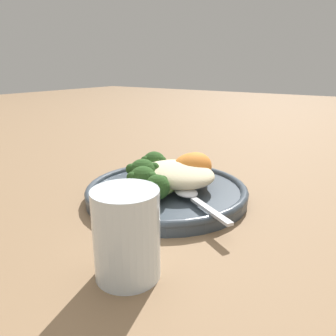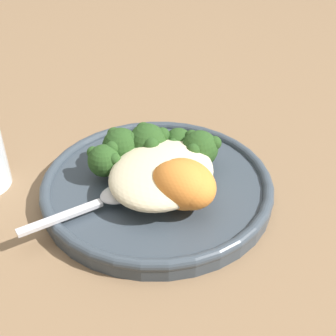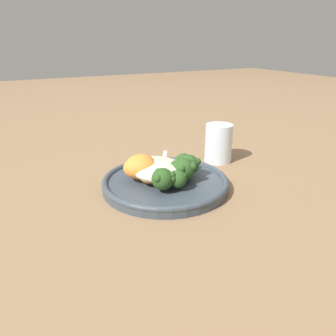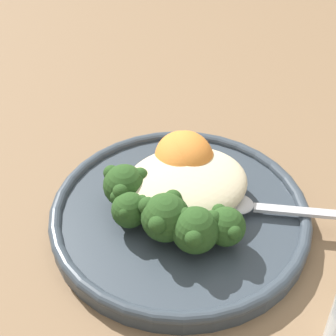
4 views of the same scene
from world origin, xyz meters
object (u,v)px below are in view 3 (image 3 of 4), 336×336
(broccoli_stalk_0, at_px, (161,177))
(water_glass, at_px, (219,143))
(broccoli_stalk_3, at_px, (186,165))
(broccoli_stalk_4, at_px, (177,164))
(broccoli_stalk_1, at_px, (172,178))
(broccoli_stalk_2, at_px, (180,169))
(spoon, at_px, (163,164))
(sweet_potato_chunk_0, at_px, (149,175))
(sweet_potato_chunk_2, at_px, (140,167))
(quinoa_mound, at_px, (158,169))
(plate, at_px, (163,183))
(sweet_potato_chunk_1, at_px, (141,166))

(broccoli_stalk_0, bearing_deg, water_glass, 136.58)
(broccoli_stalk_3, bearing_deg, water_glass, 52.66)
(broccoli_stalk_4, distance_m, water_glass, 0.15)
(broccoli_stalk_1, height_order, broccoli_stalk_3, broccoli_stalk_3)
(broccoli_stalk_2, relative_size, spoon, 0.73)
(broccoli_stalk_0, bearing_deg, sweet_potato_chunk_0, -133.07)
(broccoli_stalk_2, bearing_deg, broccoli_stalk_1, -97.19)
(broccoli_stalk_0, distance_m, broccoli_stalk_3, 0.07)
(broccoli_stalk_4, xyz_separation_m, spoon, (-0.04, -0.01, -0.01))
(broccoli_stalk_2, xyz_separation_m, water_glass, (-0.10, 0.16, 0.00))
(sweet_potato_chunk_2, bearing_deg, broccoli_stalk_1, 33.73)
(quinoa_mound, height_order, broccoli_stalk_3, broccoli_stalk_3)
(broccoli_stalk_2, relative_size, broccoli_stalk_4, 0.83)
(broccoli_stalk_0, distance_m, spoon, 0.10)
(sweet_potato_chunk_2, bearing_deg, broccoli_stalk_2, 57.02)
(broccoli_stalk_4, xyz_separation_m, water_glass, (-0.06, 0.14, 0.01))
(broccoli_stalk_4, height_order, sweet_potato_chunk_2, sweet_potato_chunk_2)
(plate, relative_size, sweet_potato_chunk_2, 3.76)
(quinoa_mound, xyz_separation_m, water_glass, (-0.07, 0.19, 0.01))
(spoon, bearing_deg, broccoli_stalk_4, -128.38)
(broccoli_stalk_2, bearing_deg, sweet_potato_chunk_2, -162.58)
(sweet_potato_chunk_2, bearing_deg, broccoli_stalk_3, 72.42)
(quinoa_mound, xyz_separation_m, broccoli_stalk_4, (-0.01, 0.05, -0.00))
(broccoli_stalk_4, relative_size, water_glass, 1.18)
(broccoli_stalk_4, bearing_deg, broccoli_stalk_0, -147.51)
(broccoli_stalk_2, xyz_separation_m, broccoli_stalk_4, (-0.04, 0.02, -0.01))
(quinoa_mound, relative_size, broccoli_stalk_2, 1.37)
(sweet_potato_chunk_0, relative_size, water_glass, 0.55)
(quinoa_mound, distance_m, broccoli_stalk_4, 0.05)
(broccoli_stalk_2, distance_m, spoon, 0.08)
(quinoa_mound, distance_m, sweet_potato_chunk_1, 0.03)
(quinoa_mound, height_order, broccoli_stalk_1, same)
(broccoli_stalk_0, xyz_separation_m, broccoli_stalk_4, (-0.05, 0.06, -0.00))
(broccoli_stalk_0, bearing_deg, broccoli_stalk_2, 120.92)
(sweet_potato_chunk_0, relative_size, sweet_potato_chunk_1, 0.80)
(broccoli_stalk_2, relative_size, sweet_potato_chunk_0, 1.76)
(broccoli_stalk_3, distance_m, broccoli_stalk_4, 0.03)
(sweet_potato_chunk_1, bearing_deg, broccoli_stalk_1, 30.12)
(sweet_potato_chunk_2, relative_size, water_glass, 0.73)
(sweet_potato_chunk_2, height_order, spoon, sweet_potato_chunk_2)
(broccoli_stalk_3, xyz_separation_m, sweet_potato_chunk_0, (-0.00, -0.08, -0.00))
(water_glass, bearing_deg, broccoli_stalk_4, -68.55)
(broccoli_stalk_0, distance_m, sweet_potato_chunk_2, 0.06)
(broccoli_stalk_4, relative_size, sweet_potato_chunk_1, 1.71)
(broccoli_stalk_2, height_order, spoon, broccoli_stalk_2)
(broccoli_stalk_2, height_order, sweet_potato_chunk_2, same)
(broccoli_stalk_3, xyz_separation_m, broccoli_stalk_4, (-0.03, -0.01, -0.00))
(plate, distance_m, sweet_potato_chunk_0, 0.04)
(broccoli_stalk_3, distance_m, spoon, 0.07)
(sweet_potato_chunk_0, xyz_separation_m, sweet_potato_chunk_1, (-0.03, -0.00, 0.01))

